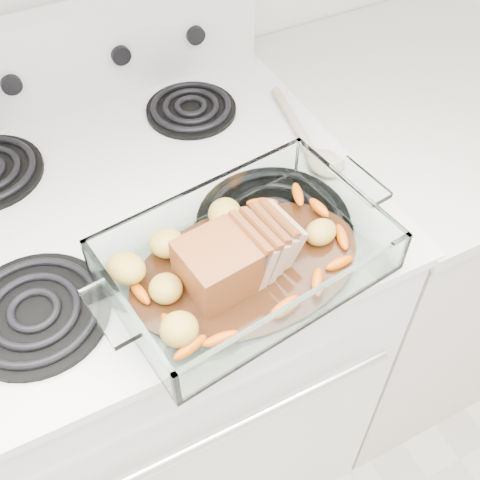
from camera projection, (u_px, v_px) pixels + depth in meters
name	position (u px, v px, depth m)	size (l,w,h in m)	color
electric_range	(155.00, 341.00, 1.33)	(0.78, 0.70, 1.12)	silver
counter_right	(397.00, 242.00, 1.54)	(0.58, 0.68, 0.93)	beige
baking_dish	(246.00, 262.00, 0.86)	(0.38, 0.25, 0.07)	silver
pork_roast	(230.00, 257.00, 0.84)	(0.18, 0.09, 0.08)	brown
roast_vegetables	(234.00, 245.00, 0.88)	(0.32, 0.17, 0.04)	#CB530C
wooden_spoon	(312.00, 145.00, 1.06)	(0.06, 0.26, 0.02)	#BEA891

